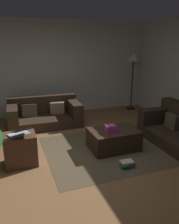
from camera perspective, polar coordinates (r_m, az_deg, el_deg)
name	(u,v)px	position (r m, az deg, el deg)	size (l,w,h in m)	color
ground_plane	(76,166)	(3.92, -3.48, -13.37)	(6.40, 6.40, 0.00)	brown
rear_partition	(42,69)	(6.49, -11.88, 10.62)	(6.40, 0.12, 2.60)	beige
couch_left	(44,114)	(5.81, -11.35, -0.49)	(1.77, 1.01, 0.68)	#332319
ottoman	(113,139)	(4.44, 6.05, -6.85)	(0.91, 0.65, 0.39)	#332319
gift_box	(110,129)	(4.24, 5.30, -4.21)	(0.19, 0.16, 0.13)	#B23F8C
tv_remote	(113,128)	(4.41, 6.03, -4.15)	(0.05, 0.16, 0.02)	black
side_table	(20,150)	(4.01, -17.02, -9.04)	(0.52, 0.44, 0.54)	#4C3323
laptop	(20,133)	(3.84, -17.07, -4.99)	(0.44, 0.46, 0.16)	silver
book_stack	(127,164)	(3.90, 9.41, -12.79)	(0.25, 0.21, 0.11)	#2D5193
corner_lamp	(133,61)	(6.96, 10.99, 12.42)	(0.36, 0.36, 1.71)	black
area_rug	(113,148)	(4.52, 5.98, -9.06)	(2.60, 2.00, 0.01)	brown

